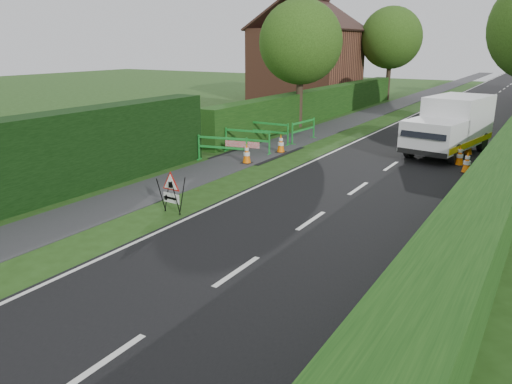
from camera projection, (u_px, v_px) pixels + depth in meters
The scene contains 20 objects.
ground at pixel (112, 263), 10.51m from camera, with size 120.00×120.00×0.00m, color #203F12.
road_surface at pixel (482, 104), 37.93m from camera, with size 6.00×90.00×0.02m, color black.
footpath at pixel (410, 100), 40.67m from camera, with size 2.00×90.00×0.02m, color #2D2D30.
hedge_west_far at pixel (322, 117), 31.01m from camera, with size 1.00×24.00×1.80m, color #14380F.
house_west at pixel (306, 64), 39.22m from camera, with size 7.50×7.40×7.88m.
tree_nw at pixel (301, 42), 26.25m from camera, with size 4.40×4.40×6.70m.
tree_fw at pixel (391, 38), 39.26m from camera, with size 4.80×4.80×7.24m.
triangle_sign at pixel (170, 189), 13.36m from camera, with size 0.71×0.71×0.99m.
works_van at pixel (451, 124), 20.52m from camera, with size 2.83×5.38×2.33m.
traffic_cone_0 at pixel (467, 162), 17.67m from camera, with size 0.38×0.38×0.79m.
traffic_cone_1 at pixel (460, 155), 18.76m from camera, with size 0.38×0.38×0.79m.
traffic_cone_2 at pixel (469, 146), 20.52m from camera, with size 0.38×0.38×0.79m.
traffic_cone_3 at pixel (247, 153), 19.07m from camera, with size 0.38×0.38×0.79m.
traffic_cone_4 at pixel (281, 143), 20.97m from camera, with size 0.38×0.38×0.79m.
ped_barrier_0 at pixel (222, 146), 19.34m from camera, with size 2.09×0.79×1.00m.
ped_barrier_1 at pixel (247, 138), 20.90m from camera, with size 2.09×0.62×1.00m.
ped_barrier_2 at pixel (269, 130), 22.83m from camera, with size 2.06×0.35×1.00m.
ped_barrier_3 at pixel (303, 128), 23.33m from camera, with size 0.49×2.08×1.00m.
redwhite_plank at pixel (242, 155), 20.62m from camera, with size 1.50×0.04×0.25m, color red.
hatchback_car at pixel (457, 107), 31.60m from camera, with size 1.30×3.24×1.10m, color silver.
Camera 1 is at (7.60, -6.66, 4.45)m, focal length 35.00 mm.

